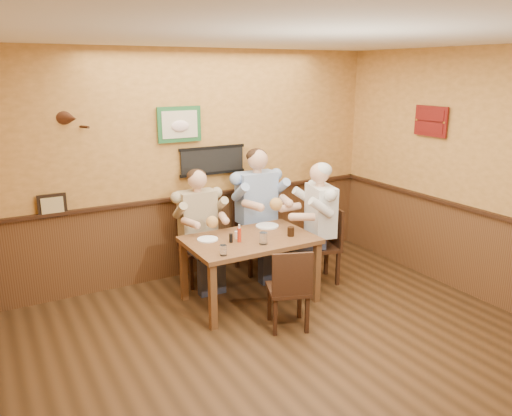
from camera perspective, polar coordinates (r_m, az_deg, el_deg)
The scene contains 17 objects.
room at distance 4.25m, azimuth 6.86°, elevation 3.77°, with size 5.02×5.03×2.81m.
dining_table at distance 5.55m, azimuth -0.71°, elevation -4.35°, with size 1.40×0.90×0.75m.
chair_back_left at distance 6.14m, azimuth -6.58°, elevation -4.55°, with size 0.41×0.41×0.90m, color #331D10, non-canonical shape.
chair_back_right at distance 6.46m, azimuth 0.05°, elevation -2.89°, with size 0.47×0.47×1.01m, color #331D10, non-canonical shape.
chair_right_end at distance 6.18m, azimuth 7.27°, elevation -4.24°, with size 0.43×0.43×0.94m, color #331D10, non-canonical shape.
chair_near_side at distance 5.09m, azimuth 3.69°, elevation -9.03°, with size 0.40×0.40×0.86m, color #331D10, non-canonical shape.
diner_tan_shirt at distance 6.08m, azimuth -6.64°, elevation -2.85°, with size 0.59×0.59×1.28m, color tan, non-canonical shape.
diner_blue_polo at distance 6.39m, azimuth 0.05°, elevation -1.05°, with size 0.67×0.67×1.44m, color #89A3CD, non-canonical shape.
diner_white_elder at distance 6.11m, azimuth 7.33°, elevation -2.47°, with size 0.62×0.62×1.34m, color silver, non-canonical shape.
water_glass_left at distance 5.01m, azimuth -3.76°, elevation -4.84°, with size 0.07×0.07×0.11m, color white.
water_glass_mid at distance 5.31m, azimuth 0.84°, elevation -3.48°, with size 0.09×0.09×0.13m, color white.
cola_tumbler at distance 5.59m, azimuth 4.00°, elevation -2.70°, with size 0.08×0.08×0.10m, color black.
hot_sauce_bottle at distance 5.38m, azimuth -1.93°, elevation -3.00°, with size 0.04×0.04×0.17m, color red.
salt_shaker at distance 5.49m, azimuth -2.28°, elevation -3.10°, with size 0.03×0.03×0.09m, color white.
pepper_shaker at distance 5.37m, azimuth -2.88°, elevation -3.45°, with size 0.04×0.04×0.10m, color black.
plate_far_left at distance 5.48m, azimuth -5.56°, elevation -3.57°, with size 0.23×0.23×0.02m, color white.
plate_far_right at distance 5.91m, azimuth 1.28°, elevation -2.06°, with size 0.27×0.27×0.02m, color white.
Camera 1 is at (-2.34, -3.18, 2.54)m, focal length 35.00 mm.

